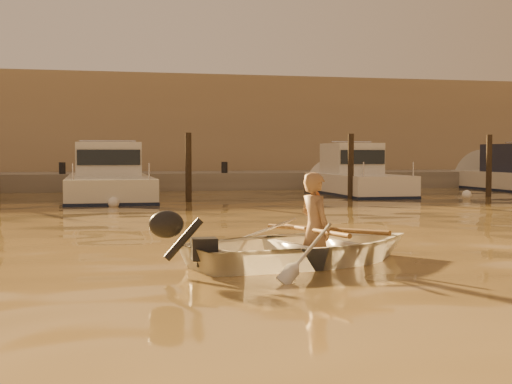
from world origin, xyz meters
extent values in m
plane|color=brown|center=(0.00, 0.00, 0.00)|extent=(160.00, 160.00, 0.00)
imported|color=white|center=(-0.24, 1.85, 0.22)|extent=(3.78, 3.16, 0.67)
imported|color=#946D4A|center=(-0.14, 1.88, 0.43)|extent=(0.49, 0.61, 1.46)
cylinder|color=brown|center=(0.00, 1.92, 0.42)|extent=(1.07, 1.87, 0.13)
cylinder|color=brown|center=(-0.19, 1.86, 0.42)|extent=(0.31, 2.09, 0.13)
cylinder|color=#2D2319|center=(-0.20, 13.80, 0.90)|extent=(0.18, 0.18, 2.20)
cylinder|color=#2D2319|center=(4.80, 13.80, 0.90)|extent=(0.18, 0.18, 2.20)
cylinder|color=#2D2319|center=(9.50, 13.80, 0.90)|extent=(0.18, 0.18, 2.20)
sphere|color=white|center=(-2.39, 12.25, 0.10)|extent=(0.30, 0.30, 0.30)
sphere|color=#D15618|center=(3.70, 13.94, 0.10)|extent=(0.30, 0.30, 0.30)
sphere|color=white|center=(8.52, 13.44, 0.10)|extent=(0.30, 0.30, 0.30)
cube|color=gray|center=(0.00, 21.50, 0.15)|extent=(52.00, 4.00, 1.00)
cube|color=#9E8466|center=(0.00, 27.00, 2.40)|extent=(46.00, 7.00, 4.80)
camera|label=1|loc=(-2.91, -6.82, 1.40)|focal=50.00mm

